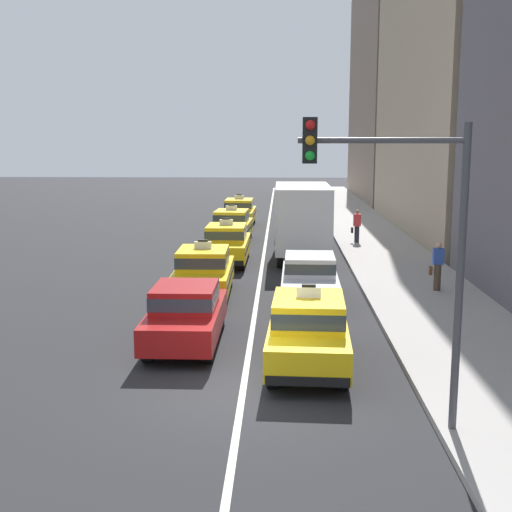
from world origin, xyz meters
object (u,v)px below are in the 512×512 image
(pedestrian_mid_block, at_px, (357,226))
(taxi_left_second, at_px, (204,271))
(traffic_light_pole, at_px, (405,223))
(sedan_left_nearest, at_px, (186,313))
(taxi_left_fourth, at_px, (232,225))
(taxi_left_third, at_px, (227,243))
(sedan_right_second, at_px, (310,277))
(box_truck_right_third, at_px, (302,218))
(sedan_right_fourth, at_px, (294,221))
(pedestrian_near_crosswalk, at_px, (437,266))
(taxi_left_fifth, at_px, (239,212))
(taxi_right_nearest, at_px, (308,329))

(pedestrian_mid_block, bearing_deg, taxi_left_second, -119.06)
(traffic_light_pole, bearing_deg, taxi_left_second, 114.12)
(sedan_left_nearest, height_order, taxi_left_fourth, taxi_left_fourth)
(taxi_left_third, bearing_deg, sedan_right_second, -64.73)
(box_truck_right_third, xyz_separation_m, sedan_right_fourth, (-0.24, 6.70, -0.93))
(pedestrian_near_crosswalk, distance_m, traffic_light_pole, 11.93)
(box_truck_right_third, bearing_deg, sedan_right_second, -89.96)
(taxi_left_fifth, distance_m, box_truck_right_third, 11.46)
(taxi_left_second, xyz_separation_m, taxi_right_nearest, (3.22, -6.75, 0.00))
(pedestrian_near_crosswalk, bearing_deg, sedan_right_fourth, 108.56)
(taxi_left_fifth, bearing_deg, box_truck_right_third, -72.37)
(pedestrian_mid_block, bearing_deg, traffic_light_pole, -94.37)
(taxi_left_fourth, relative_size, taxi_right_nearest, 1.00)
(taxi_left_fourth, xyz_separation_m, sedan_right_second, (3.45, -12.80, -0.03))
(taxi_left_fifth, distance_m, traffic_light_pole, 29.60)
(pedestrian_near_crosswalk, distance_m, pedestrian_mid_block, 10.84)
(taxi_left_fifth, distance_m, pedestrian_mid_block, 9.59)
(sedan_right_second, height_order, pedestrian_mid_block, pedestrian_mid_block)
(taxi_left_third, bearing_deg, pedestrian_near_crosswalk, -35.94)
(sedan_left_nearest, xyz_separation_m, taxi_left_fifth, (-0.11, 23.91, 0.03))
(taxi_left_fourth, relative_size, sedan_right_fourth, 1.07)
(taxi_left_fourth, relative_size, taxi_left_fifth, 1.01)
(box_truck_right_third, height_order, pedestrian_mid_block, box_truck_right_third)
(taxi_left_second, bearing_deg, sedan_right_fourth, 77.29)
(box_truck_right_third, relative_size, pedestrian_mid_block, 4.29)
(taxi_left_fifth, distance_m, pedestrian_near_crosswalk, 19.60)
(sedan_left_nearest, xyz_separation_m, pedestrian_mid_block, (6.20, 16.69, 0.11))
(taxi_left_second, relative_size, sedan_right_second, 1.06)
(taxi_left_second, height_order, taxi_left_fourth, same)
(sedan_right_fourth, distance_m, traffic_light_pole, 25.12)
(sedan_left_nearest, xyz_separation_m, sedan_right_fourth, (3.11, 19.72, 0.00))
(taxi_left_fourth, height_order, sedan_right_fourth, taxi_left_fourth)
(taxi_right_nearest, xyz_separation_m, box_truck_right_third, (0.28, 14.50, 0.90))
(sedan_left_nearest, relative_size, taxi_left_third, 0.94)
(taxi_left_fourth, bearing_deg, taxi_left_third, -87.90)
(sedan_left_nearest, distance_m, taxi_left_fourth, 17.42)
(taxi_left_second, distance_m, sedan_right_fourth, 14.82)
(taxi_left_fourth, height_order, sedan_right_second, taxi_left_fourth)
(pedestrian_near_crosswalk, bearing_deg, sedan_right_second, -163.12)
(taxi_left_second, bearing_deg, traffic_light_pole, -65.88)
(sedan_right_second, xyz_separation_m, box_truck_right_third, (-0.01, 8.40, 0.93))
(sedan_left_nearest, distance_m, taxi_left_second, 5.27)
(taxi_right_nearest, xyz_separation_m, sedan_right_fourth, (0.04, 21.20, -0.03))
(taxi_right_nearest, bearing_deg, taxi_left_fifth, 97.14)
(taxi_left_fifth, relative_size, sedan_right_fourth, 1.06)
(pedestrian_mid_block, bearing_deg, taxi_left_fifth, 131.15)
(taxi_right_nearest, xyz_separation_m, traffic_light_pole, (1.46, -3.70, 2.94))
(sedan_right_second, height_order, box_truck_right_third, box_truck_right_third)
(taxi_left_fourth, xyz_separation_m, traffic_light_pole, (4.63, -22.60, 2.94))
(pedestrian_near_crosswalk, bearing_deg, taxi_left_fifth, 113.60)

